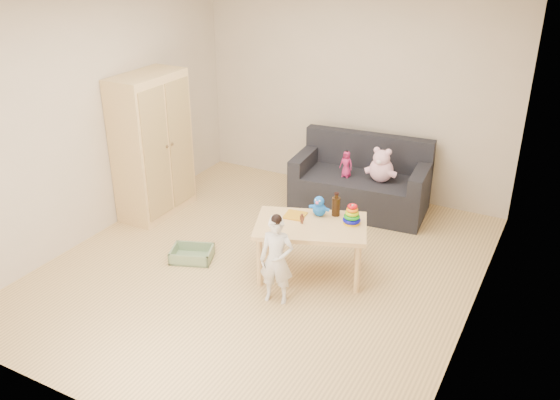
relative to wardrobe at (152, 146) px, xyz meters
The scene contains 13 objects.
room 1.90m from the wardrobe, 16.62° to the right, with size 4.50×4.50×4.50m.
wardrobe is the anchor object (origin of this frame).
sofa 2.50m from the wardrobe, 28.81° to the left, with size 1.56×0.78×0.44m, color black.
play_table 2.33m from the wardrobe, 10.86° to the right, with size 1.05×0.66×0.55m, color #DDAA79.
storage_bin 1.49m from the wardrobe, 35.85° to the right, with size 0.41×0.31×0.12m, color gray, non-canonical shape.
toddler 2.40m from the wardrobe, 24.46° to the right, with size 0.31×0.20×0.83m, color white.
pink_bear 2.64m from the wardrobe, 25.42° to the left, with size 0.30×0.26×0.34m, color #FFBBD7, non-canonical shape.
doll 2.25m from the wardrobe, 28.34° to the left, with size 0.16×0.11×0.31m, color #BC2361.
ring_stacker 2.58m from the wardrobe, ahead, with size 0.17×0.17×0.20m.
brown_bottle 2.37m from the wardrobe, ahead, with size 0.08×0.08×0.24m.
blue_plush 2.23m from the wardrobe, ahead, with size 0.17×0.14×0.21m, color #1C75FF, non-canonical shape.
wooden_figure 2.20m from the wardrobe, 12.11° to the right, with size 0.04×0.03×0.11m, color #5A2D1C, non-canonical shape.
yellow_book 2.06m from the wardrobe, ahead, with size 0.20×0.20×0.01m, color orange.
Camera 1 is at (2.55, -4.45, 3.14)m, focal length 38.00 mm.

